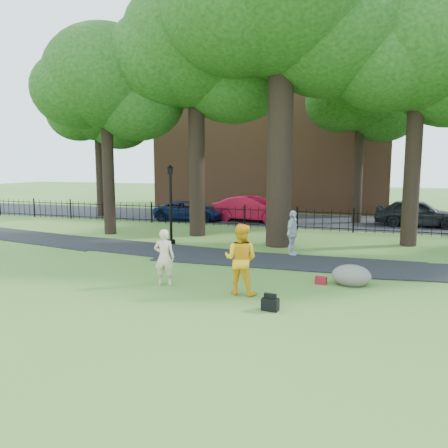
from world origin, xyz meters
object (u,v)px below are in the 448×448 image
at_px(woman, 164,257).
at_px(boulder, 351,274).
at_px(red_sedan, 252,209).
at_px(lamppost, 171,205).
at_px(big_tree, 286,6).
at_px(man, 241,259).

distance_m(woman, boulder, 5.66).
bearing_deg(red_sedan, lamppost, 178.28).
bearing_deg(boulder, big_tree, 120.18).
bearing_deg(big_tree, man, -87.22).
bearing_deg(boulder, man, -146.01).
xyz_separation_m(woman, red_sedan, (-1.30, 14.88, -0.05)).
height_order(big_tree, woman, big_tree).
xyz_separation_m(boulder, red_sedan, (-6.65, 13.08, 0.47)).
distance_m(boulder, red_sedan, 14.68).
bearing_deg(big_tree, woman, -105.61).
distance_m(lamppost, red_sedan, 8.85).
bearing_deg(woman, big_tree, -119.12).
distance_m(woman, red_sedan, 14.93).
xyz_separation_m(big_tree, man, (0.37, -7.58, -9.15)).
height_order(woman, lamppost, lamppost).
xyz_separation_m(man, lamppost, (-5.21, 6.36, 0.76)).
relative_size(woman, red_sedan, 0.35).
bearing_deg(woman, boulder, -174.88).
relative_size(woman, lamppost, 0.47).
xyz_separation_m(man, red_sedan, (-3.74, 15.03, -0.19)).
bearing_deg(woman, man, 162.85).
bearing_deg(big_tree, boulder, -59.82).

